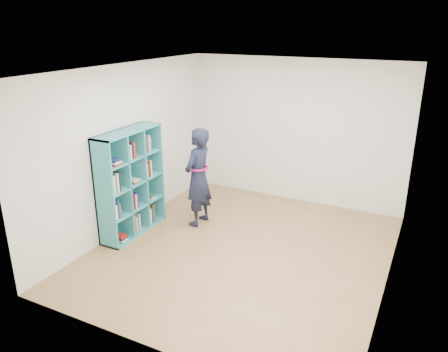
% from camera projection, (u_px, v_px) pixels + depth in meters
% --- Properties ---
extents(floor, '(4.50, 4.50, 0.00)m').
position_uv_depth(floor, '(242.00, 251.00, 6.40)').
color(floor, olive).
rests_on(floor, ground).
extents(ceiling, '(4.50, 4.50, 0.00)m').
position_uv_depth(ceiling, '(245.00, 70.00, 5.53)').
color(ceiling, white).
rests_on(ceiling, wall_back).
extents(wall_left, '(0.02, 4.50, 2.60)m').
position_uv_depth(wall_left, '(127.00, 149.00, 6.81)').
color(wall_left, white).
rests_on(wall_left, floor).
extents(wall_right, '(0.02, 4.50, 2.60)m').
position_uv_depth(wall_right, '(399.00, 191.00, 5.12)').
color(wall_right, white).
rests_on(wall_right, floor).
extents(wall_back, '(4.00, 0.02, 2.60)m').
position_uv_depth(wall_back, '(295.00, 132.00, 7.86)').
color(wall_back, white).
rests_on(wall_back, floor).
extents(wall_front, '(4.00, 0.02, 2.60)m').
position_uv_depth(wall_front, '(144.00, 235.00, 4.07)').
color(wall_front, white).
rests_on(wall_front, floor).
extents(bookshelf, '(0.36, 1.24, 1.66)m').
position_uv_depth(bookshelf, '(129.00, 184.00, 6.73)').
color(bookshelf, teal).
rests_on(bookshelf, floor).
extents(person, '(0.41, 0.61, 1.62)m').
position_uv_depth(person, '(198.00, 177.00, 7.01)').
color(person, black).
rests_on(person, floor).
extents(smartphone, '(0.01, 0.08, 0.12)m').
position_uv_depth(smartphone, '(193.00, 168.00, 7.12)').
color(smartphone, silver).
rests_on(smartphone, person).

